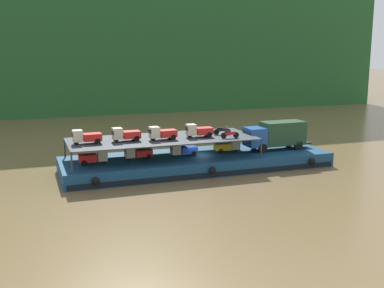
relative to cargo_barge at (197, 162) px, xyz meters
The scene contains 15 objects.
ground_plane 0.75m from the cargo_barge, 90.00° to the left, with size 400.00×400.00×0.00m, color brown.
hillside_far_bank 61.32m from the cargo_barge, 90.00° to the left, with size 115.70×28.76×39.17m.
cargo_barge is the anchor object (origin of this frame).
covered_lorry 9.44m from the cargo_barge, ahead, with size 7.88×2.39×3.10m.
cargo_rack 4.65m from the cargo_barge, behind, with size 18.99×7.32×2.00m.
mini_truck_lower_stern 10.97m from the cargo_barge, behind, with size 2.77×1.25×1.38m.
mini_truck_lower_aft 6.53m from the cargo_barge, behind, with size 2.79×1.29×1.38m.
mini_truck_lower_mid 2.16m from the cargo_barge, behind, with size 2.76×1.23×1.38m.
mini_truck_lower_fore 3.85m from the cargo_barge, ahead, with size 2.79×1.29×1.38m.
mini_truck_upper_stern 11.95m from the cargo_barge, behind, with size 2.76×1.24×1.38m.
mini_truck_upper_mid 8.36m from the cargo_barge, behind, with size 2.80×1.30×1.38m.
mini_truck_upper_fore 5.34m from the cargo_barge, 169.72° to the right, with size 2.79×1.30×1.38m.
mini_truck_upper_bow 3.49m from the cargo_barge, 96.34° to the right, with size 2.78×1.27×1.38m.
motorcycle_upper_port 4.71m from the cargo_barge, 38.71° to the right, with size 1.90×0.55×0.87m.
motorcycle_upper_centre 4.23m from the cargo_barge, ahead, with size 1.90×0.55×0.87m.
Camera 1 is at (-16.85, -45.90, 12.49)m, focal length 44.56 mm.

